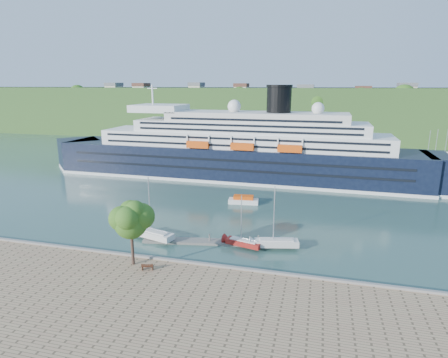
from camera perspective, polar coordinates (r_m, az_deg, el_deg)
ground at (r=55.44m, az=-6.76°, el=-13.25°), size 400.00×400.00×0.00m
far_hillside at (r=192.03m, az=9.18°, el=9.99°), size 400.00×50.00×24.00m
quay_coping at (r=54.75m, az=-6.87°, el=-12.27°), size 220.00×0.50×0.30m
cruise_ship at (r=103.29m, az=1.55°, el=7.13°), size 113.96×17.99×25.55m
park_bench at (r=53.13m, az=-11.57°, el=-12.89°), size 1.78×1.10×1.06m
promenade_tree at (r=53.23m, az=-13.95°, el=-7.58°), size 6.15×6.15×10.18m
floating_pontoon at (r=63.05m, az=-4.06°, el=-9.46°), size 18.26×5.28×0.40m
sailboat_white_near at (r=63.05m, az=-10.85°, el=-4.78°), size 8.41×4.36×10.47m
sailboat_red at (r=59.60m, az=3.04°, el=-6.78°), size 6.67×3.23×8.30m
sailboat_white_far at (r=59.45m, az=8.12°, el=-6.14°), size 7.95×3.80×9.90m
tender_launch at (r=82.50m, az=2.98°, el=-3.14°), size 6.79×2.98×1.82m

